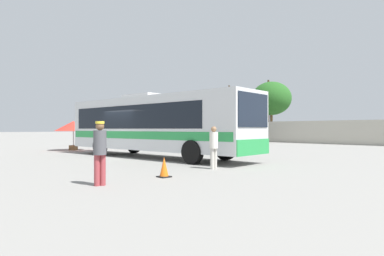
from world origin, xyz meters
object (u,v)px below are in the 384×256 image
Objects in this scene: attendant_by_bus_door at (214,145)px; utility_pole_near at (268,109)px; utility_pole_far at (229,111)px; roadside_tree_left at (228,104)px; coach_bus_silver_green at (153,123)px; vendor_umbrella_near_gate_red at (73,126)px; parked_car_leftmost_black at (205,135)px; parked_car_second_black at (241,135)px; traffic_cone_on_apron at (164,167)px; passenger_waiting_on_apron at (100,149)px; roadside_tree_midleft at (271,99)px.

utility_pole_near is (-15.23, 26.02, 3.07)m from attendant_by_bus_door.
roadside_tree_left is (-1.89, 1.83, 1.28)m from utility_pole_far.
coach_bus_silver_green reaches higher than vendor_umbrella_near_gate_red.
parked_car_second_black is (5.62, -0.09, -0.00)m from parked_car_leftmost_black.
coach_bus_silver_green is at bearing 5.30° from vendor_umbrella_near_gate_red.
utility_pole_far reaches higher than roadside_tree_left.
traffic_cone_on_apron is at bearing -81.18° from attendant_by_bus_door.
vendor_umbrella_near_gate_red is at bearing -72.89° from parked_car_leftmost_black.
coach_bus_silver_green reaches higher than parked_car_leftmost_black.
traffic_cone_on_apron is (24.90, -31.62, -5.02)m from roadside_tree_left.
parked_car_second_black is (-14.89, 24.52, -0.21)m from passenger_waiting_on_apron.
utility_pole_near is 1.35m from roadside_tree_midleft.
passenger_waiting_on_apron is at bearing -45.47° from coach_bus_silver_green.
utility_pole_far reaches higher than utility_pole_near.
utility_pole_far reaches higher than parked_car_leftmost_black.
passenger_waiting_on_apron is at bearing -63.73° from roadside_tree_midleft.
attendant_by_bus_door is at bearing -49.74° from roadside_tree_left.
traffic_cone_on_apron is (23.01, -29.80, -3.74)m from utility_pole_far.
vendor_umbrella_near_gate_red is 0.34× the size of roadside_tree_midleft.
utility_pole_near is at bearing 116.88° from passenger_waiting_on_apron.
vendor_umbrella_near_gate_red is 25.82m from roadside_tree_midleft.
attendant_by_bus_door is 30.40m from roadside_tree_midleft.
parked_car_leftmost_black is at bearing 129.81° from passenger_waiting_on_apron.
passenger_waiting_on_apron is 0.24× the size of roadside_tree_left.
coach_bus_silver_green is 8.47m from vendor_umbrella_near_gate_red.
passenger_waiting_on_apron reaches higher than traffic_cone_on_apron.
roadside_tree_left is at bearing 136.03° from utility_pole_far.
coach_bus_silver_green is 7.55× the size of attendant_by_bus_door.
parked_car_second_black is at bearing 121.27° from passenger_waiting_on_apron.
vendor_umbrella_near_gate_red is 0.33× the size of utility_pole_far.
traffic_cone_on_apron is (20.47, -22.39, -0.47)m from parked_car_leftmost_black.
roadside_tree_left is 11.29× the size of traffic_cone_on_apron.
parked_car_second_black is (-14.43, 19.59, -0.14)m from attendant_by_bus_door.
passenger_waiting_on_apron is 15.66m from vendor_umbrella_near_gate_red.
passenger_waiting_on_apron is 34.92m from roadside_tree_midleft.
roadside_tree_left is at bearing 137.16° from parked_car_second_black.
coach_bus_silver_green is 7.55m from traffic_cone_on_apron.
parked_car_second_black is 0.64× the size of roadside_tree_midleft.
utility_pole_far is at bearing 127.68° from traffic_cone_on_apron.
attendant_by_bus_door is 35.41m from utility_pole_far.
utility_pole_far is (-23.05, 32.01, 3.06)m from passenger_waiting_on_apron.
coach_bus_silver_green is at bearing -51.98° from parked_car_leftmost_black.
traffic_cone_on_apron is at bearing -12.76° from vendor_umbrella_near_gate_red.
passenger_waiting_on_apron is 0.23× the size of utility_pole_near.
traffic_cone_on_apron is at bearing 91.00° from passenger_waiting_on_apron.
attendant_by_bus_door is 0.21× the size of utility_pole_far.
coach_bus_silver_green is 1.69× the size of roadside_tree_left.
roadside_tree_left is 40.57m from traffic_cone_on_apron.
roadside_tree_midleft is 11.52× the size of traffic_cone_on_apron.
attendant_by_bus_door is 0.22× the size of roadside_tree_midleft.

